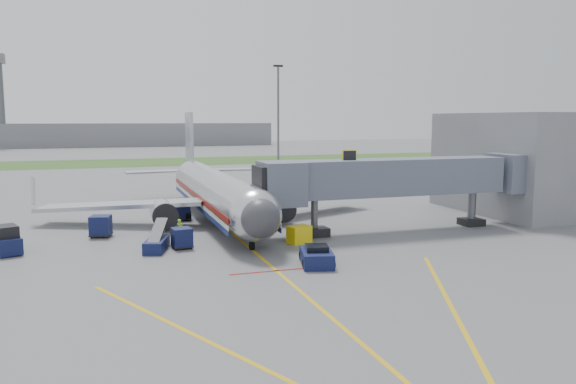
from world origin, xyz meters
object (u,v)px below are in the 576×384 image
object	(u,v)px
belt_loader	(157,244)
airliner	(216,191)
pushback_tug	(317,257)
ramp_worker	(180,229)
baggage_tug	(7,241)

from	to	relation	value
belt_loader	airliner	bearing A→B (deg)	59.70
pushback_tug	ramp_worker	xyz separation A→B (m)	(-7.32, 10.60, 0.26)
ramp_worker	pushback_tug	bearing A→B (deg)	-99.33
belt_loader	ramp_worker	bearing A→B (deg)	55.45
pushback_tug	ramp_worker	bearing A→B (deg)	124.60
baggage_tug	airliner	bearing A→B (deg)	28.20
airliner	belt_loader	distance (m)	13.16
pushback_tug	ramp_worker	size ratio (longest dim) A/B	2.18
baggage_tug	belt_loader	distance (m)	10.35
pushback_tug	ramp_worker	distance (m)	12.89
baggage_tug	belt_loader	size ratio (longest dim) A/B	0.76
airliner	belt_loader	world-z (taller)	airliner
belt_loader	ramp_worker	xyz separation A→B (m)	(2.11, 3.07, 0.32)
pushback_tug	baggage_tug	size ratio (longest dim) A/B	1.11
pushback_tug	baggage_tug	distance (m)	21.85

